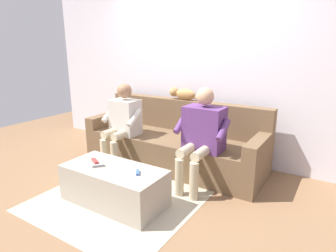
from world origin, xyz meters
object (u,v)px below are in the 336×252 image
(cat_on_backrest, at_px, (182,94))
(remote_gray, at_px, (99,166))
(couch, at_px, (175,144))
(person_right_seated, at_px, (123,120))
(remote_blue, at_px, (138,172))
(person_left_seated, at_px, (202,132))
(coffee_table, at_px, (114,185))
(remote_red, at_px, (95,161))

(cat_on_backrest, height_order, remote_gray, cat_on_backrest)
(couch, relative_size, remote_gray, 19.86)
(person_right_seated, height_order, remote_blue, person_right_seated)
(remote_gray, distance_m, remote_blue, 0.46)
(couch, height_order, cat_on_backrest, cat_on_backrest)
(person_left_seated, xyz_separation_m, remote_gray, (0.74, 0.91, -0.25))
(person_right_seated, bearing_deg, couch, -146.50)
(cat_on_backrest, bearing_deg, remote_gray, 86.35)
(remote_gray, bearing_deg, remote_blue, 141.19)
(person_left_seated, bearing_deg, remote_blue, 70.57)
(couch, bearing_deg, remote_gray, 83.38)
(person_left_seated, distance_m, remote_gray, 1.20)
(couch, height_order, person_left_seated, person_left_seated)
(coffee_table, relative_size, person_right_seated, 0.97)
(person_left_seated, bearing_deg, remote_gray, 50.79)
(remote_gray, bearing_deg, person_left_seated, -178.57)
(couch, xyz_separation_m, remote_red, (0.28, 1.22, 0.11))
(couch, distance_m, remote_gray, 1.31)
(coffee_table, relative_size, person_left_seated, 0.94)
(person_left_seated, xyz_separation_m, remote_blue, (0.29, 0.83, -0.25))
(remote_blue, height_order, remote_red, same)
(couch, relative_size, person_left_seated, 2.14)
(person_right_seated, bearing_deg, remote_gray, 115.95)
(person_right_seated, xyz_separation_m, remote_red, (-0.31, 0.83, -0.23))
(remote_red, bearing_deg, couch, 105.23)
(cat_on_backrest, distance_m, remote_gray, 1.68)
(remote_gray, height_order, remote_blue, same)
(remote_red, bearing_deg, person_right_seated, 138.66)
(remote_red, bearing_deg, cat_on_backrest, 109.43)
(coffee_table, relative_size, remote_gray, 8.72)
(remote_gray, xyz_separation_m, remote_blue, (-0.45, -0.08, -0.00))
(cat_on_backrest, xyz_separation_m, remote_gray, (0.10, 1.58, -0.55))
(person_left_seated, height_order, cat_on_backrest, person_left_seated)
(person_right_seated, relative_size, remote_blue, 10.22)
(person_right_seated, relative_size, remote_gray, 9.02)
(cat_on_backrest, xyz_separation_m, remote_red, (0.23, 1.51, -0.55))
(couch, xyz_separation_m, cat_on_backrest, (0.05, -0.28, 0.66))
(coffee_table, height_order, person_left_seated, person_left_seated)
(person_right_seated, distance_m, remote_red, 0.92)
(couch, height_order, remote_gray, couch)
(person_left_seated, bearing_deg, couch, -33.27)
(coffee_table, xyz_separation_m, remote_red, (0.28, -0.02, 0.21))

